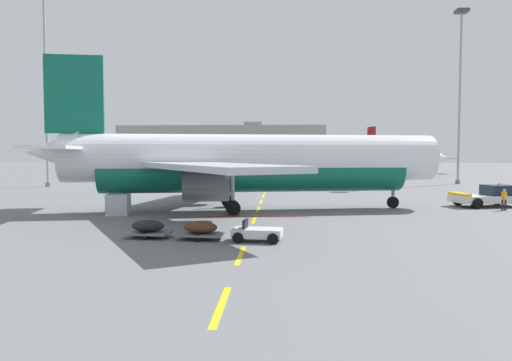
% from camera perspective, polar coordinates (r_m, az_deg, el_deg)
% --- Properties ---
extents(ground, '(400.00, 400.00, 0.00)m').
position_cam_1_polar(ground, '(56.61, 23.78, -1.75)').
color(ground, slate).
extents(apron_paint_markings, '(8.00, 92.32, 0.01)m').
position_cam_1_polar(apron_paint_markings, '(48.95, 0.75, -2.20)').
color(apron_paint_markings, yellow).
rests_on(apron_paint_markings, ground).
extents(airliner_foreground, '(34.71, 34.06, 12.20)m').
position_cam_1_polar(airliner_foreground, '(38.65, -1.04, 2.22)').
color(airliner_foreground, white).
rests_on(airliner_foreground, ground).
extents(pushback_tug, '(6.44, 4.08, 2.08)m').
position_cam_1_polar(pushback_tug, '(46.43, 26.25, -1.72)').
color(pushback_tug, silver).
rests_on(pushback_tug, ground).
extents(airliner_mid_left, '(31.55, 32.41, 11.50)m').
position_cam_1_polar(airliner_mid_left, '(112.62, 16.43, 2.61)').
color(airliner_mid_left, silver).
rests_on(airliner_mid_left, ground).
extents(baggage_train, '(8.71, 2.51, 1.14)m').
position_cam_1_polar(baggage_train, '(25.89, -6.58, -5.90)').
color(baggage_train, silver).
rests_on(baggage_train, ground).
extents(ground_crew_worker, '(0.60, 0.51, 1.76)m').
position_cam_1_polar(ground_crew_worker, '(43.72, 27.61, -1.89)').
color(ground_crew_worker, '#232328').
rests_on(ground_crew_worker, ground).
extents(uld_cargo_container, '(1.76, 1.73, 1.60)m').
position_cam_1_polar(uld_cargo_container, '(37.35, -16.19, -2.78)').
color(uld_cargo_container, '#B7BCC6').
rests_on(uld_cargo_container, ground).
extents(apron_light_mast_near, '(1.80, 1.80, 29.58)m').
position_cam_1_polar(apron_light_mast_near, '(74.23, -23.97, 13.33)').
color(apron_light_mast_near, slate).
rests_on(apron_light_mast_near, ground).
extents(apron_light_mast_far, '(1.80, 1.80, 26.48)m').
position_cam_1_polar(apron_light_mast_far, '(80.36, 23.29, 11.33)').
color(apron_light_mast_far, slate).
rests_on(apron_light_mast_far, ground).
extents(terminal_satellite, '(65.39, 23.67, 15.18)m').
position_cam_1_polar(terminal_satellite, '(159.34, -3.83, 3.97)').
color(terminal_satellite, '#9E998E').
rests_on(terminal_satellite, ground).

